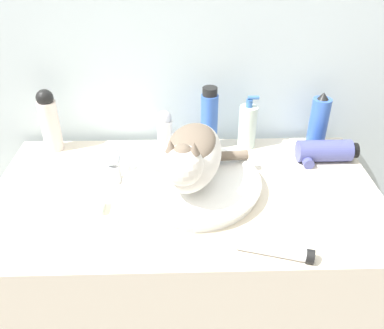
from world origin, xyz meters
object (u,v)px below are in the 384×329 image
(soap_pump_bottle, at_px, (247,126))
(cream_tube, at_px, (276,250))
(faucet, at_px, (116,162))
(hair_dryer, at_px, (323,151))
(soap_bar, at_px, (90,207))
(cat, at_px, (191,155))
(spray_bottle_trigger, at_px, (319,122))
(lotion_bottle_white, at_px, (49,120))
(deodorant_stick, at_px, (165,130))
(shampoo_bottle_tall, at_px, (209,119))

(soap_pump_bottle, relative_size, cream_tube, 1.01)
(faucet, xyz_separation_m, hair_dryer, (0.62, 0.10, -0.04))
(soap_bar, bearing_deg, cat, 15.46)
(spray_bottle_trigger, height_order, lotion_bottle_white, lotion_bottle_white)
(soap_pump_bottle, distance_m, cream_tube, 0.50)
(cat, bearing_deg, soap_pump_bottle, 155.71)
(soap_bar, bearing_deg, spray_bottle_trigger, 25.53)
(cat, xyz_separation_m, cream_tube, (0.18, -0.24, -0.11))
(spray_bottle_trigger, relative_size, lotion_bottle_white, 0.91)
(deodorant_stick, bearing_deg, spray_bottle_trigger, 0.00)
(faucet, height_order, spray_bottle_trigger, spray_bottle_trigger)
(spray_bottle_trigger, relative_size, soap_bar, 2.68)
(shampoo_bottle_tall, distance_m, hair_dryer, 0.36)
(shampoo_bottle_tall, relative_size, soap_bar, 2.97)
(soap_pump_bottle, relative_size, spray_bottle_trigger, 0.95)
(hair_dryer, relative_size, soap_bar, 2.65)
(deodorant_stick, bearing_deg, cat, -72.85)
(hair_dryer, bearing_deg, spray_bottle_trigger, 87.20)
(spray_bottle_trigger, xyz_separation_m, soap_bar, (-0.68, -0.32, -0.07))
(cream_tube, bearing_deg, cat, 127.11)
(shampoo_bottle_tall, height_order, cream_tube, shampoo_bottle_tall)
(spray_bottle_trigger, height_order, cream_tube, spray_bottle_trigger)
(cat, relative_size, soap_pump_bottle, 1.81)
(lotion_bottle_white, bearing_deg, deodorant_stick, 0.00)
(faucet, distance_m, cream_tube, 0.50)
(deodorant_stick, bearing_deg, shampoo_bottle_tall, 0.00)
(hair_dryer, bearing_deg, faucet, -170.70)
(lotion_bottle_white, relative_size, hair_dryer, 1.11)
(spray_bottle_trigger, relative_size, hair_dryer, 1.01)
(shampoo_bottle_tall, distance_m, cream_tube, 0.52)
(cat, xyz_separation_m, hair_dryer, (0.41, 0.16, -0.09))
(cat, height_order, faucet, cat)
(soap_pump_bottle, relative_size, soap_bar, 2.56)
(deodorant_stick, xyz_separation_m, hair_dryer, (0.49, -0.10, -0.03))
(soap_pump_bottle, height_order, lotion_bottle_white, lotion_bottle_white)
(soap_pump_bottle, xyz_separation_m, spray_bottle_trigger, (0.23, 0.00, 0.01))
(cat, height_order, lotion_bottle_white, cat)
(shampoo_bottle_tall, height_order, hair_dryer, shampoo_bottle_tall)
(faucet, relative_size, shampoo_bottle_tall, 0.71)
(soap_bar, bearing_deg, soap_pump_bottle, 35.71)
(faucet, relative_size, lotion_bottle_white, 0.71)
(deodorant_stick, height_order, cream_tube, deodorant_stick)
(spray_bottle_trigger, bearing_deg, cream_tube, -114.91)
(soap_pump_bottle, bearing_deg, shampoo_bottle_tall, 180.00)
(lotion_bottle_white, relative_size, soap_bar, 2.95)
(faucet, xyz_separation_m, spray_bottle_trigger, (0.62, 0.20, 0.02))
(cat, relative_size, hair_dryer, 1.74)
(deodorant_stick, distance_m, cream_tube, 0.56)
(deodorant_stick, xyz_separation_m, cream_tube, (0.26, -0.49, -0.05))
(shampoo_bottle_tall, relative_size, cream_tube, 1.18)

